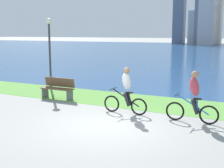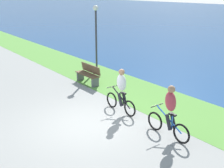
% 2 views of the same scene
% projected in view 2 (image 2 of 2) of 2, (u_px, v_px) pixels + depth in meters
% --- Properties ---
extents(ground_plane, '(300.00, 300.00, 0.00)m').
position_uv_depth(ground_plane, '(87.00, 125.00, 9.63)').
color(ground_plane, gray).
extents(grass_strip_bayside, '(120.00, 2.76, 0.01)m').
position_uv_depth(grass_strip_bayside, '(160.00, 101.00, 11.67)').
color(grass_strip_bayside, '#59933D').
rests_on(grass_strip_bayside, ground).
extents(cyclist_lead, '(1.65, 0.52, 1.64)m').
position_uv_depth(cyclist_lead, '(121.00, 91.00, 10.37)').
color(cyclist_lead, black).
rests_on(cyclist_lead, ground).
extents(cyclist_trailing, '(1.67, 0.52, 1.65)m').
position_uv_depth(cyclist_trailing, '(170.00, 112.00, 8.60)').
color(cyclist_trailing, black).
rests_on(cyclist_trailing, ground).
extents(bench_near_path, '(1.50, 0.47, 0.90)m').
position_uv_depth(bench_near_path, '(88.00, 74.00, 13.76)').
color(bench_near_path, brown).
rests_on(bench_near_path, ground).
extents(lamppost_tall, '(0.28, 0.28, 3.51)m').
position_uv_depth(lamppost_tall, '(96.00, 28.00, 15.28)').
color(lamppost_tall, '#38383D').
rests_on(lamppost_tall, ground).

